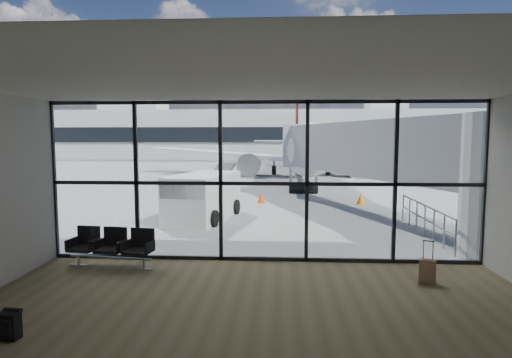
# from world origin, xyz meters

# --- Properties ---
(ground) EXTENTS (220.00, 220.00, 0.00)m
(ground) POSITION_xyz_m (0.00, 40.00, 0.00)
(ground) COLOR slate
(ground) RESTS_ON ground
(lounge_shell) EXTENTS (12.02, 8.01, 4.51)m
(lounge_shell) POSITION_xyz_m (0.00, -4.80, 2.65)
(lounge_shell) COLOR brown
(lounge_shell) RESTS_ON ground
(glass_curtain_wall) EXTENTS (12.10, 0.12, 4.50)m
(glass_curtain_wall) POSITION_xyz_m (0.00, 0.00, 2.25)
(glass_curtain_wall) COLOR white
(glass_curtain_wall) RESTS_ON ground
(jet_bridge) EXTENTS (8.00, 16.50, 4.33)m
(jet_bridge) POSITION_xyz_m (4.90, 7.07, 2.76)
(jet_bridge) COLOR #9D9FA2
(jet_bridge) RESTS_ON ground
(apron_railing) EXTENTS (0.06, 5.46, 1.11)m
(apron_railing) POSITION_xyz_m (5.60, 3.50, 0.72)
(apron_railing) COLOR gray
(apron_railing) RESTS_ON ground
(far_terminal) EXTENTS (80.00, 12.20, 11.00)m
(far_terminal) POSITION_xyz_m (-0.59, 61.97, 4.21)
(far_terminal) COLOR beige
(far_terminal) RESTS_ON ground
(tree_0) EXTENTS (4.95, 4.95, 7.12)m
(tree_0) POSITION_xyz_m (-45.00, 72.00, 4.63)
(tree_0) COLOR #382619
(tree_0) RESTS_ON ground
(tree_1) EXTENTS (5.61, 5.61, 8.07)m
(tree_1) POSITION_xyz_m (-39.00, 72.00, 5.25)
(tree_1) COLOR #382619
(tree_1) RESTS_ON ground
(tree_2) EXTENTS (6.27, 6.27, 9.03)m
(tree_2) POSITION_xyz_m (-33.00, 72.00, 5.88)
(tree_2) COLOR #382619
(tree_2) RESTS_ON ground
(tree_3) EXTENTS (4.95, 4.95, 7.12)m
(tree_3) POSITION_xyz_m (-27.00, 72.00, 4.63)
(tree_3) COLOR #382619
(tree_3) RESTS_ON ground
(tree_4) EXTENTS (5.61, 5.61, 8.07)m
(tree_4) POSITION_xyz_m (-21.00, 72.00, 5.25)
(tree_4) COLOR #382619
(tree_4) RESTS_ON ground
(tree_5) EXTENTS (6.27, 6.27, 9.03)m
(tree_5) POSITION_xyz_m (-15.00, 72.00, 5.88)
(tree_5) COLOR #382619
(tree_5) RESTS_ON ground
(seating_row) EXTENTS (2.34, 0.92, 1.04)m
(seating_row) POSITION_xyz_m (-4.06, -0.71, 0.58)
(seating_row) COLOR gray
(seating_row) RESTS_ON ground
(backpack) EXTENTS (0.37, 0.34, 0.52)m
(backpack) POSITION_xyz_m (-4.17, -5.01, 0.25)
(backpack) COLOR black
(backpack) RESTS_ON ground
(suitcase) EXTENTS (0.43, 0.36, 1.03)m
(suitcase) POSITION_xyz_m (3.96, -1.71, 0.31)
(suitcase) COLOR brown
(suitcase) RESTS_ON ground
(airliner) EXTENTS (29.58, 34.20, 8.82)m
(airliner) POSITION_xyz_m (2.39, 29.76, 2.69)
(airliner) COLOR white
(airliner) RESTS_ON ground
(service_van) EXTENTS (2.84, 4.75, 1.94)m
(service_van) POSITION_xyz_m (-2.83, 5.98, 0.99)
(service_van) COLOR silver
(service_van) RESTS_ON ground
(belt_loader) EXTENTS (2.01, 4.09, 1.80)m
(belt_loader) POSITION_xyz_m (-3.60, 15.19, 0.61)
(belt_loader) COLOR black
(belt_loader) RESTS_ON ground
(mobile_stairs) EXTENTS (1.82, 3.21, 2.21)m
(mobile_stairs) POSITION_xyz_m (-13.49, 10.43, 0.53)
(mobile_stairs) COLOR gold
(mobile_stairs) RESTS_ON ground
(traffic_cone_a) EXTENTS (0.45, 0.45, 0.65)m
(traffic_cone_a) POSITION_xyz_m (-3.64, 10.37, 0.31)
(traffic_cone_a) COLOR red
(traffic_cone_a) RESTS_ON ground
(traffic_cone_b) EXTENTS (0.41, 0.41, 0.59)m
(traffic_cone_b) POSITION_xyz_m (-0.57, 10.91, 0.28)
(traffic_cone_b) COLOR #F1570C
(traffic_cone_b) RESTS_ON ground
(traffic_cone_c) EXTENTS (0.46, 0.46, 0.66)m
(traffic_cone_c) POSITION_xyz_m (4.65, 10.51, 0.31)
(traffic_cone_c) COLOR orange
(traffic_cone_c) RESTS_ON ground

